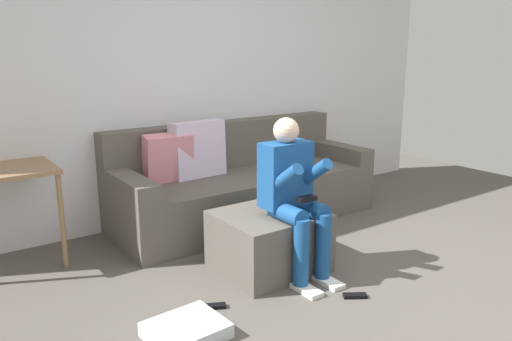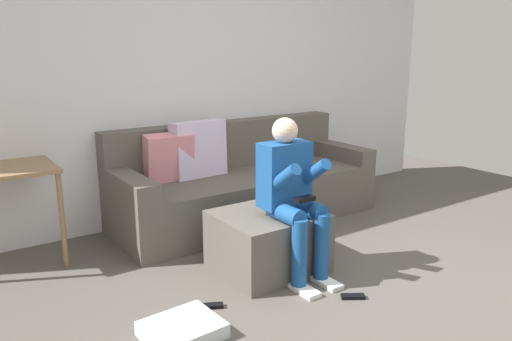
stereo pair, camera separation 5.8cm
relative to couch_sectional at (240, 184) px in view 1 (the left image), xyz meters
name	(u,v)px [view 1 (the left image)]	position (x,y,z in m)	size (l,w,h in m)	color
ground_plane	(418,317)	(-0.11, -2.02, -0.32)	(7.20, 7.20, 0.00)	#544F49
wall_back	(203,66)	(-0.11, 0.42, 1.03)	(5.54, 0.10, 2.70)	silver
couch_sectional	(240,184)	(0.00, 0.00, 0.00)	(2.35, 0.86, 0.91)	#59544C
ottoman	(269,241)	(-0.42, -0.99, -0.11)	(0.68, 0.61, 0.41)	#59544C
person_seated	(294,190)	(-0.34, -1.16, 0.27)	(0.34, 0.55, 1.06)	#194C8C
storage_bin	(186,330)	(-1.29, -1.43, -0.28)	(0.39, 0.34, 0.08)	silver
side_table	(14,181)	(-1.80, 0.13, 0.28)	(0.52, 0.63, 0.71)	olive
remote_near_ottoman	(355,296)	(-0.23, -1.64, -0.31)	(0.14, 0.05, 0.02)	black
remote_by_storage_bin	(210,307)	(-1.03, -1.24, -0.31)	(0.19, 0.05, 0.02)	black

